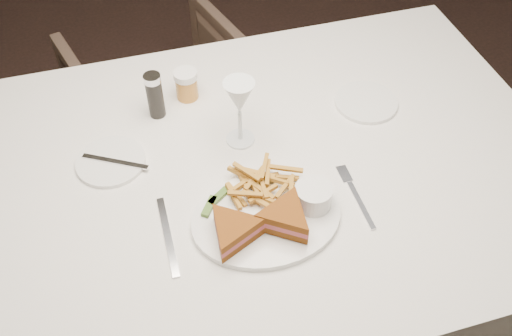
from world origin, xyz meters
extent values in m
plane|color=black|center=(0.00, 0.00, 0.00)|extent=(5.00, 5.00, 0.00)
cube|color=silver|center=(-0.29, -0.01, 0.38)|extent=(1.56, 1.11, 0.75)
imported|color=#48362C|center=(-0.31, 0.79, 0.31)|extent=(0.69, 0.66, 0.61)
ellipsoid|color=white|center=(-0.30, -0.17, 0.76)|extent=(0.34, 0.28, 0.01)
cube|color=silver|center=(-0.51, -0.13, 0.75)|extent=(0.04, 0.21, 0.00)
cylinder|color=white|center=(-0.58, 0.12, 0.76)|extent=(0.16, 0.16, 0.01)
cylinder|color=white|center=(0.07, 0.09, 0.76)|extent=(0.16, 0.16, 0.01)
cylinder|color=black|center=(-0.43, 0.24, 0.81)|extent=(0.04, 0.04, 0.12)
cylinder|color=#BE7A2D|center=(-0.34, 0.28, 0.79)|extent=(0.06, 0.06, 0.08)
cube|color=#416523|center=(-0.38, -0.08, 0.77)|extent=(0.06, 0.04, 0.01)
cube|color=#416523|center=(-0.41, -0.10, 0.77)|extent=(0.05, 0.05, 0.01)
cylinder|color=white|center=(-0.20, -0.17, 0.79)|extent=(0.08, 0.08, 0.05)
camera|label=1|loc=(-0.58, -0.84, 1.72)|focal=40.00mm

